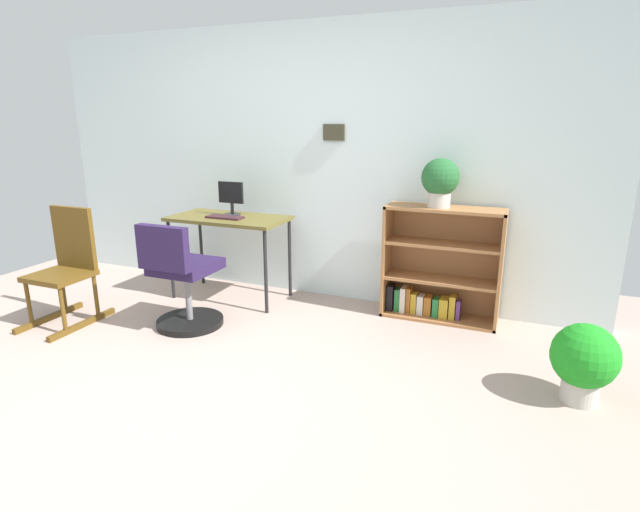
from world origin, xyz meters
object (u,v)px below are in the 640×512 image
object	(u,v)px
desk	(229,224)
monitor	(231,197)
rocking_chair	(67,266)
office_chair	(182,283)
bookshelf_low	(439,269)
potted_plant_floor	(584,359)
keyboard	(225,217)
potted_plant_on_shelf	(440,180)

from	to	relation	value
desk	monitor	bearing A→B (deg)	98.67
desk	rocking_chair	xyz separation A→B (m)	(-0.90, -0.97, -0.22)
office_chair	rocking_chair	world-z (taller)	rocking_chair
bookshelf_low	desk	bearing A→B (deg)	-172.47
office_chair	bookshelf_low	distance (m)	2.04
desk	potted_plant_floor	distance (m)	2.94
desk	keyboard	world-z (taller)	keyboard
rocking_chair	keyboard	bearing A→B (deg)	44.55
monitor	office_chair	world-z (taller)	monitor
desk	potted_plant_floor	size ratio (longest dim) A/B	2.19
desk	keyboard	xyz separation A→B (m)	(0.01, -0.07, 0.07)
rocking_chair	monitor	bearing A→B (deg)	49.42
potted_plant_on_shelf	potted_plant_floor	distance (m)	1.63
potted_plant_floor	office_chair	bearing A→B (deg)	179.92
office_chair	potted_plant_on_shelf	size ratio (longest dim) A/B	2.27
monitor	potted_plant_on_shelf	world-z (taller)	potted_plant_on_shelf
desk	office_chair	bearing A→B (deg)	-87.12
potted_plant_on_shelf	potted_plant_floor	world-z (taller)	potted_plant_on_shelf
office_chair	bookshelf_low	xyz separation A→B (m)	(1.79, 0.99, 0.04)
desk	monitor	size ratio (longest dim) A/B	3.47
rocking_chair	potted_plant_floor	world-z (taller)	rocking_chair
monitor	bookshelf_low	world-z (taller)	monitor
monitor	office_chair	size ratio (longest dim) A/B	0.35
office_chair	desk	bearing A→B (deg)	92.88
monitor	desk	bearing A→B (deg)	-81.33
office_chair	bookshelf_low	world-z (taller)	bookshelf_low
rocking_chair	potted_plant_floor	xyz separation A→B (m)	(3.71, 0.21, -0.20)
office_chair	potted_plant_floor	world-z (taller)	office_chair
desk	office_chair	xyz separation A→B (m)	(0.04, -0.75, -0.31)
monitor	keyboard	world-z (taller)	monitor
monitor	keyboard	bearing A→B (deg)	-82.97
monitor	potted_plant_on_shelf	size ratio (longest dim) A/B	0.80
desk	rocking_chair	size ratio (longest dim) A/B	1.14
monitor	rocking_chair	size ratio (longest dim) A/B	0.33
office_chair	rocking_chair	size ratio (longest dim) A/B	0.93
desk	potted_plant_floor	bearing A→B (deg)	-14.99
potted_plant_on_shelf	office_chair	bearing A→B (deg)	-152.05
bookshelf_low	potted_plant_on_shelf	distance (m)	0.72
monitor	rocking_chair	distance (m)	1.44
monitor	office_chair	bearing A→B (deg)	-86.60
rocking_chair	bookshelf_low	size ratio (longest dim) A/B	0.99
potted_plant_on_shelf	monitor	bearing A→B (deg)	-176.57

